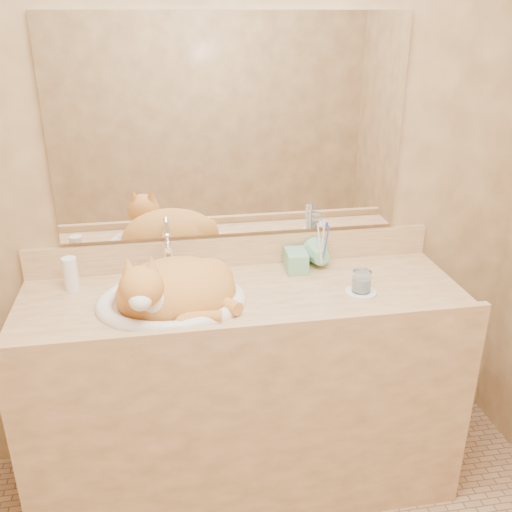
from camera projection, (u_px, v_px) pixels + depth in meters
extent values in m
cube|color=olive|center=(232.00, 166.00, 2.14)|extent=(2.40, 0.02, 2.50)
cube|color=white|center=(231.00, 130.00, 2.07)|extent=(1.30, 0.02, 0.80)
imported|color=#75BB91|center=(299.00, 255.00, 2.15)|extent=(0.08, 0.09, 0.18)
imported|color=#75BB91|center=(322.00, 259.00, 2.21)|extent=(0.11, 0.11, 0.10)
cylinder|color=white|center=(361.00, 292.00, 2.05)|extent=(0.11, 0.11, 0.01)
cylinder|color=white|center=(362.00, 281.00, 2.03)|extent=(0.07, 0.07, 0.08)
cylinder|color=white|center=(71.00, 274.00, 2.06)|extent=(0.05, 0.05, 0.13)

